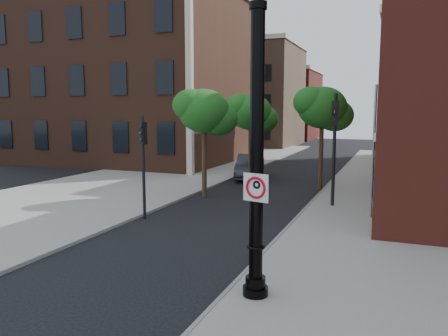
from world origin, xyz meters
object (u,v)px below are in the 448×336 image
at_px(traffic_signal_right, 335,132).
at_px(no_parking_sign, 256,187).
at_px(parked_car, 250,167).
at_px(lamppost, 257,161).
at_px(traffic_signal_left, 143,150).

bearing_deg(traffic_signal_right, no_parking_sign, -99.87).
bearing_deg(parked_car, lamppost, -85.18).
relative_size(traffic_signal_left, traffic_signal_right, 0.82).
distance_m(no_parking_sign, parked_car, 18.49).
height_order(traffic_signal_left, traffic_signal_right, traffic_signal_right).
bearing_deg(no_parking_sign, parked_car, 121.66).
bearing_deg(traffic_signal_right, lamppost, -100.12).
xyz_separation_m(no_parking_sign, parked_car, (-5.87, 17.43, -1.92)).
distance_m(no_parking_sign, traffic_signal_right, 10.66).
bearing_deg(no_parking_sign, traffic_signal_right, 101.57).
height_order(no_parking_sign, traffic_signal_right, traffic_signal_right).
xyz_separation_m(no_parking_sign, traffic_signal_right, (0.27, 10.63, 0.75)).
bearing_deg(parked_car, traffic_signal_right, -61.76).
bearing_deg(parked_car, traffic_signal_left, -107.03).
relative_size(lamppost, parked_car, 1.52).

